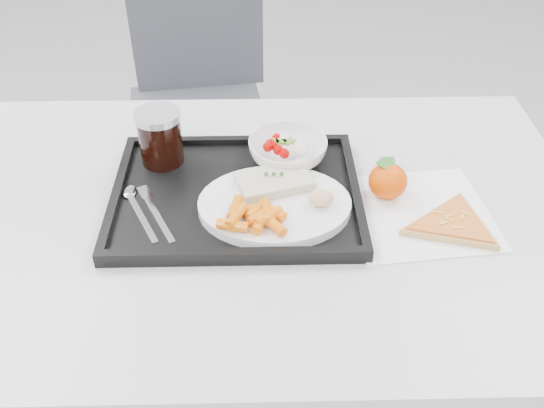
{
  "coord_description": "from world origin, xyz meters",
  "views": [
    {
      "loc": [
        0.0,
        -0.55,
        1.45
      ],
      "look_at": [
        0.02,
        0.29,
        0.77
      ],
      "focal_mm": 40.0,
      "sensor_mm": 36.0,
      "label": 1
    }
  ],
  "objects_px": {
    "chair": "(198,82)",
    "pizza_slice": "(453,224)",
    "table": "(260,235)",
    "salad_bowl": "(288,151)",
    "tray": "(237,195)",
    "dinner_plate": "(275,205)",
    "tangerine": "(388,181)",
    "cola_glass": "(160,136)"
  },
  "relations": [
    {
      "from": "tray",
      "to": "salad_bowl",
      "type": "height_order",
      "value": "salad_bowl"
    },
    {
      "from": "tangerine",
      "to": "dinner_plate",
      "type": "bearing_deg",
      "value": -166.16
    },
    {
      "from": "tray",
      "to": "salad_bowl",
      "type": "distance_m",
      "value": 0.14
    },
    {
      "from": "table",
      "to": "salad_bowl",
      "type": "distance_m",
      "value": 0.17
    },
    {
      "from": "salad_bowl",
      "to": "tangerine",
      "type": "bearing_deg",
      "value": -28.42
    },
    {
      "from": "chair",
      "to": "tray",
      "type": "xyz_separation_m",
      "value": [
        0.15,
        -0.87,
        0.22
      ]
    },
    {
      "from": "table",
      "to": "dinner_plate",
      "type": "xyz_separation_m",
      "value": [
        0.03,
        -0.02,
        0.09
      ]
    },
    {
      "from": "tray",
      "to": "dinner_plate",
      "type": "xyz_separation_m",
      "value": [
        0.07,
        -0.05,
        0.02
      ]
    },
    {
      "from": "chair",
      "to": "tray",
      "type": "distance_m",
      "value": 0.91
    },
    {
      "from": "salad_bowl",
      "to": "chair",
      "type": "bearing_deg",
      "value": 108.0
    },
    {
      "from": "tray",
      "to": "pizza_slice",
      "type": "distance_m",
      "value": 0.39
    },
    {
      "from": "salad_bowl",
      "to": "pizza_slice",
      "type": "distance_m",
      "value": 0.34
    },
    {
      "from": "table",
      "to": "pizza_slice",
      "type": "distance_m",
      "value": 0.35
    },
    {
      "from": "tray",
      "to": "chair",
      "type": "bearing_deg",
      "value": 99.91
    },
    {
      "from": "table",
      "to": "cola_glass",
      "type": "bearing_deg",
      "value": 144.79
    },
    {
      "from": "chair",
      "to": "pizza_slice",
      "type": "distance_m",
      "value": 1.12
    },
    {
      "from": "pizza_slice",
      "to": "cola_glass",
      "type": "bearing_deg",
      "value": 159.23
    },
    {
      "from": "chair",
      "to": "table",
      "type": "bearing_deg",
      "value": -77.73
    },
    {
      "from": "table",
      "to": "cola_glass",
      "type": "relative_size",
      "value": 11.11
    },
    {
      "from": "dinner_plate",
      "to": "cola_glass",
      "type": "bearing_deg",
      "value": 144.03
    },
    {
      "from": "tray",
      "to": "tangerine",
      "type": "bearing_deg",
      "value": 0.49
    },
    {
      "from": "dinner_plate",
      "to": "salad_bowl",
      "type": "relative_size",
      "value": 1.78
    },
    {
      "from": "tray",
      "to": "pizza_slice",
      "type": "relative_size",
      "value": 1.94
    },
    {
      "from": "chair",
      "to": "tangerine",
      "type": "height_order",
      "value": "chair"
    },
    {
      "from": "chair",
      "to": "salad_bowl",
      "type": "bearing_deg",
      "value": -72.0
    },
    {
      "from": "tray",
      "to": "cola_glass",
      "type": "height_order",
      "value": "cola_glass"
    },
    {
      "from": "tray",
      "to": "cola_glass",
      "type": "relative_size",
      "value": 4.17
    },
    {
      "from": "salad_bowl",
      "to": "tray",
      "type": "bearing_deg",
      "value": -134.67
    },
    {
      "from": "cola_glass",
      "to": "pizza_slice",
      "type": "distance_m",
      "value": 0.56
    },
    {
      "from": "salad_bowl",
      "to": "pizza_slice",
      "type": "height_order",
      "value": "salad_bowl"
    },
    {
      "from": "table",
      "to": "chair",
      "type": "xyz_separation_m",
      "value": [
        -0.19,
        0.89,
        -0.15
      ]
    },
    {
      "from": "chair",
      "to": "salad_bowl",
      "type": "xyz_separation_m",
      "value": [
        0.25,
        -0.77,
        0.25
      ]
    },
    {
      "from": "chair",
      "to": "pizza_slice",
      "type": "relative_size",
      "value": 4.01
    },
    {
      "from": "table",
      "to": "salad_bowl",
      "type": "xyz_separation_m",
      "value": [
        0.06,
        0.13,
        0.11
      ]
    },
    {
      "from": "dinner_plate",
      "to": "pizza_slice",
      "type": "height_order",
      "value": "dinner_plate"
    },
    {
      "from": "tangerine",
      "to": "chair",
      "type": "bearing_deg",
      "value": 116.35
    },
    {
      "from": "chair",
      "to": "dinner_plate",
      "type": "xyz_separation_m",
      "value": [
        0.22,
        -0.92,
        0.24
      ]
    },
    {
      "from": "table",
      "to": "pizza_slice",
      "type": "xyz_separation_m",
      "value": [
        0.33,
        -0.07,
        0.08
      ]
    },
    {
      "from": "cola_glass",
      "to": "chair",
      "type": "bearing_deg",
      "value": 90.41
    },
    {
      "from": "chair",
      "to": "dinner_plate",
      "type": "height_order",
      "value": "chair"
    },
    {
      "from": "tray",
      "to": "dinner_plate",
      "type": "relative_size",
      "value": 1.67
    },
    {
      "from": "table",
      "to": "tangerine",
      "type": "height_order",
      "value": "tangerine"
    }
  ]
}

